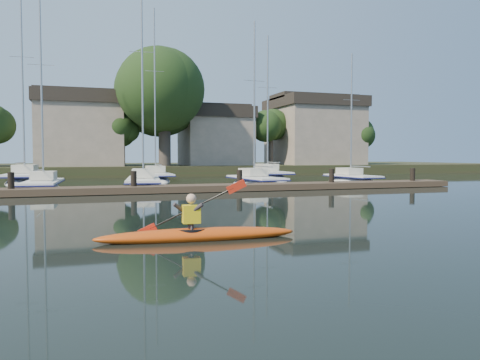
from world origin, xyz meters
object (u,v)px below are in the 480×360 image
object	(u,v)px
dock	(189,188)
sailboat_5	(24,185)
sailboat_3	(255,188)
sailboat_1	(43,193)
sailboat_2	(143,190)
sailboat_4	(352,185)
sailboat_6	(156,182)
sailboat_7	(268,181)
kayak	(197,232)

from	to	relation	value
dock	sailboat_5	bearing A→B (deg)	126.44
sailboat_3	sailboat_5	world-z (taller)	sailboat_5
dock	sailboat_1	xyz separation A→B (m)	(-7.86, 3.96, -0.38)
sailboat_1	sailboat_2	xyz separation A→B (m)	(5.85, 0.29, -0.01)
sailboat_3	sailboat_5	xyz separation A→B (m)	(-15.56, 9.17, -0.02)
dock	sailboat_5	distance (m)	16.81
sailboat_1	sailboat_4	world-z (taller)	sailboat_1
sailboat_6	sailboat_7	world-z (taller)	sailboat_6
sailboat_2	sailboat_5	bearing A→B (deg)	137.74
dock	sailboat_2	world-z (taller)	sailboat_2
sailboat_1	sailboat_6	distance (m)	12.43
sailboat_1	sailboat_6	size ratio (longest dim) A/B	0.82
sailboat_4	sailboat_6	xyz separation A→B (m)	(-13.60, 8.27, -0.00)
dock	sailboat_2	xyz separation A→B (m)	(-2.01, 4.25, -0.39)
sailboat_1	sailboat_2	world-z (taller)	sailboat_2
sailboat_6	sailboat_7	size ratio (longest dim) A/B	1.11
sailboat_4	sailboat_5	bearing A→B (deg)	157.53
dock	sailboat_1	bearing A→B (deg)	153.26
sailboat_7	kayak	bearing A→B (deg)	-111.78
sailboat_5	sailboat_6	xyz separation A→B (m)	(10.06, 0.00, 0.03)
sailboat_5	sailboat_7	world-z (taller)	sailboat_5
sailboat_1	sailboat_5	world-z (taller)	sailboat_5
sailboat_5	sailboat_6	distance (m)	10.06
dock	sailboat_7	bearing A→B (deg)	52.22
sailboat_4	dock	bearing A→B (deg)	-162.19
kayak	sailboat_2	bearing A→B (deg)	90.63
dock	sailboat_1	world-z (taller)	sailboat_1
sailboat_4	sailboat_6	bearing A→B (deg)	145.48
sailboat_2	sailboat_3	bearing A→B (deg)	7.79
sailboat_6	sailboat_1	bearing A→B (deg)	-128.63
sailboat_3	sailboat_4	distance (m)	8.15
sailboat_3	sailboat_5	bearing A→B (deg)	145.38
sailboat_5	sailboat_6	bearing A→B (deg)	2.67
sailboat_1	sailboat_7	distance (m)	19.66
sailboat_5	sailboat_4	bearing A→B (deg)	-16.60
sailboat_1	sailboat_2	size ratio (longest dim) A/B	0.86
sailboat_6	sailboat_3	bearing A→B (deg)	-58.04
sailboat_3	sailboat_4	xyz separation A→B (m)	(8.10, 0.91, 0.01)
kayak	sailboat_1	size ratio (longest dim) A/B	0.39
sailboat_1	sailboat_5	distance (m)	9.80
kayak	sailboat_2	distance (m)	19.04
sailboat_2	sailboat_7	size ratio (longest dim) A/B	1.06
kayak	sailboat_6	distance (m)	28.45
sailboat_5	sailboat_6	size ratio (longest dim) A/B	1.06
kayak	sailboat_5	bearing A→B (deg)	107.35
sailboat_3	sailboat_7	world-z (taller)	sailboat_7
dock	sailboat_4	xyz separation A→B (m)	(13.68, 5.26, -0.38)
dock	sailboat_6	world-z (taller)	sailboat_6
sailboat_2	sailboat_3	distance (m)	7.58
sailboat_6	dock	bearing A→B (deg)	-89.29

